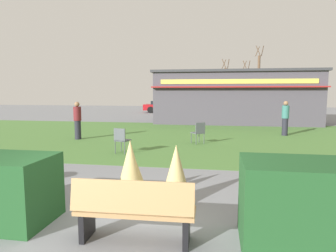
{
  "coord_description": "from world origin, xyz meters",
  "views": [
    {
      "loc": [
        1.48,
        -4.15,
        2.14
      ],
      "look_at": [
        0.13,
        3.81,
        1.22
      ],
      "focal_mm": 32.21,
      "sensor_mm": 36.0,
      "label": 1
    }
  ],
  "objects_px": {
    "food_kiosk": "(234,97)",
    "cafe_chair_east": "(199,131)",
    "parked_car_west_slot": "(164,106)",
    "park_bench": "(134,210)",
    "cafe_chair_west": "(121,138)",
    "tree_right_bg": "(258,82)",
    "tree_left_bg": "(225,88)",
    "person_strolling": "(78,120)",
    "parked_car_center_slot": "(215,107)",
    "parked_car_east_slot": "(265,107)",
    "tree_center_bg": "(246,88)",
    "person_standing": "(285,118)"
  },
  "relations": [
    {
      "from": "food_kiosk",
      "to": "parked_car_west_slot",
      "type": "xyz_separation_m",
      "value": [
        -6.56,
        9.11,
        -1.13
      ]
    },
    {
      "from": "person_strolling",
      "to": "tree_left_bg",
      "type": "distance_m",
      "value": 25.39
    },
    {
      "from": "cafe_chair_east",
      "to": "person_strolling",
      "type": "distance_m",
      "value": 5.48
    },
    {
      "from": "park_bench",
      "to": "cafe_chair_west",
      "type": "bearing_deg",
      "value": 109.97
    },
    {
      "from": "parked_car_center_slot",
      "to": "park_bench",
      "type": "bearing_deg",
      "value": -91.72
    },
    {
      "from": "food_kiosk",
      "to": "parked_car_center_slot",
      "type": "bearing_deg",
      "value": 98.65
    },
    {
      "from": "food_kiosk",
      "to": "tree_center_bg",
      "type": "distance_m",
      "value": 16.0
    },
    {
      "from": "food_kiosk",
      "to": "parked_car_center_slot",
      "type": "height_order",
      "value": "food_kiosk"
    },
    {
      "from": "park_bench",
      "to": "tree_left_bg",
      "type": "relative_size",
      "value": 0.29
    },
    {
      "from": "food_kiosk",
      "to": "cafe_chair_west",
      "type": "height_order",
      "value": "food_kiosk"
    },
    {
      "from": "food_kiosk",
      "to": "cafe_chair_west",
      "type": "distance_m",
      "value": 12.37
    },
    {
      "from": "food_kiosk",
      "to": "cafe_chair_east",
      "type": "distance_m",
      "value": 9.39
    },
    {
      "from": "tree_left_bg",
      "to": "food_kiosk",
      "type": "bearing_deg",
      "value": -88.65
    },
    {
      "from": "parked_car_west_slot",
      "to": "cafe_chair_west",
      "type": "bearing_deg",
      "value": -83.87
    },
    {
      "from": "parked_car_west_slot",
      "to": "tree_right_bg",
      "type": "distance_m",
      "value": 11.13
    },
    {
      "from": "cafe_chair_east",
      "to": "tree_center_bg",
      "type": "bearing_deg",
      "value": 81.15
    },
    {
      "from": "park_bench",
      "to": "cafe_chair_east",
      "type": "distance_m",
      "value": 8.36
    },
    {
      "from": "food_kiosk",
      "to": "tree_left_bg",
      "type": "relative_size",
      "value": 1.82
    },
    {
      "from": "parked_car_west_slot",
      "to": "parked_car_east_slot",
      "type": "distance_m",
      "value": 9.91
    },
    {
      "from": "parked_car_center_slot",
      "to": "tree_center_bg",
      "type": "height_order",
      "value": "tree_center_bg"
    },
    {
      "from": "parked_car_center_slot",
      "to": "tree_center_bg",
      "type": "distance_m",
      "value": 7.81
    },
    {
      "from": "cafe_chair_west",
      "to": "tree_right_bg",
      "type": "relative_size",
      "value": 0.12
    },
    {
      "from": "person_strolling",
      "to": "parked_car_east_slot",
      "type": "distance_m",
      "value": 20.84
    },
    {
      "from": "park_bench",
      "to": "tree_left_bg",
      "type": "xyz_separation_m",
      "value": [
        1.82,
        33.03,
        2.15
      ]
    },
    {
      "from": "cafe_chair_west",
      "to": "food_kiosk",
      "type": "bearing_deg",
      "value": 69.3
    },
    {
      "from": "cafe_chair_west",
      "to": "tree_right_bg",
      "type": "xyz_separation_m",
      "value": [
        7.6,
        25.2,
        2.69
      ]
    },
    {
      "from": "person_standing",
      "to": "park_bench",
      "type": "bearing_deg",
      "value": -175.43
    },
    {
      "from": "tree_center_bg",
      "to": "person_standing",
      "type": "bearing_deg",
      "value": -89.73
    },
    {
      "from": "park_bench",
      "to": "parked_car_west_slot",
      "type": "xyz_separation_m",
      "value": [
        -4.38,
        26.58,
        0.16
      ]
    },
    {
      "from": "person_standing",
      "to": "parked_car_center_slot",
      "type": "relative_size",
      "value": 0.39
    },
    {
      "from": "parked_car_center_slot",
      "to": "cafe_chair_west",
      "type": "bearing_deg",
      "value": -98.19
    },
    {
      "from": "person_strolling",
      "to": "tree_left_bg",
      "type": "height_order",
      "value": "tree_left_bg"
    },
    {
      "from": "cafe_chair_west",
      "to": "person_standing",
      "type": "xyz_separation_m",
      "value": [
        6.51,
        5.48,
        0.33
      ]
    },
    {
      "from": "person_standing",
      "to": "tree_right_bg",
      "type": "height_order",
      "value": "tree_right_bg"
    },
    {
      "from": "cafe_chair_west",
      "to": "tree_right_bg",
      "type": "bearing_deg",
      "value": 73.21
    },
    {
      "from": "tree_right_bg",
      "to": "park_bench",
      "type": "bearing_deg",
      "value": -99.9
    },
    {
      "from": "park_bench",
      "to": "food_kiosk",
      "type": "relative_size",
      "value": 0.16
    },
    {
      "from": "park_bench",
      "to": "person_strolling",
      "type": "xyz_separation_m",
      "value": [
        -5.11,
        8.67,
        0.38
      ]
    },
    {
      "from": "cafe_chair_west",
      "to": "parked_car_east_slot",
      "type": "relative_size",
      "value": 0.21
    },
    {
      "from": "park_bench",
      "to": "person_strolling",
      "type": "distance_m",
      "value": 10.07
    },
    {
      "from": "parked_car_center_slot",
      "to": "tree_right_bg",
      "type": "xyz_separation_m",
      "value": [
        4.64,
        4.59,
        2.57
      ]
    },
    {
      "from": "person_strolling",
      "to": "tree_right_bg",
      "type": "bearing_deg",
      "value": -47.84
    },
    {
      "from": "parked_car_west_slot",
      "to": "park_bench",
      "type": "bearing_deg",
      "value": -80.64
    },
    {
      "from": "food_kiosk",
      "to": "park_bench",
      "type": "bearing_deg",
      "value": -97.13
    },
    {
      "from": "park_bench",
      "to": "food_kiosk",
      "type": "bearing_deg",
      "value": 82.87
    },
    {
      "from": "food_kiosk",
      "to": "cafe_chair_east",
      "type": "bearing_deg",
      "value": -101.36
    },
    {
      "from": "cafe_chair_west",
      "to": "tree_left_bg",
      "type": "bearing_deg",
      "value": 81.63
    },
    {
      "from": "park_bench",
      "to": "tree_center_bg",
      "type": "xyz_separation_m",
      "value": [
        4.24,
        33.32,
        2.05
      ]
    },
    {
      "from": "food_kiosk",
      "to": "tree_left_bg",
      "type": "distance_m",
      "value": 15.59
    },
    {
      "from": "cafe_chair_west",
      "to": "tree_right_bg",
      "type": "height_order",
      "value": "tree_right_bg"
    }
  ]
}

